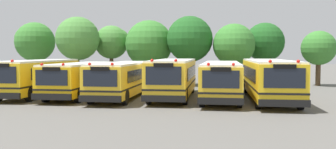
{
  "coord_description": "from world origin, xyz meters",
  "views": [
    {
      "loc": [
        4.8,
        -25.1,
        3.11
      ],
      "look_at": [
        1.36,
        0.0,
        1.6
      ],
      "focal_mm": 39.31,
      "sensor_mm": 36.0,
      "label": 1
    }
  ],
  "objects_px": {
    "school_bus_0": "(39,76)",
    "school_bus_2": "(124,78)",
    "tree_7": "(319,48)",
    "school_bus_3": "(173,77)",
    "tree_5": "(233,44)",
    "tree_6": "(265,42)",
    "school_bus_4": "(221,78)",
    "school_bus_1": "(81,78)",
    "tree_1": "(77,39)",
    "tree_3": "(149,43)",
    "tree_2": "(113,42)",
    "tree_0": "(33,41)",
    "tree_4": "(190,38)",
    "school_bus_5": "(269,78)"
  },
  "relations": [
    {
      "from": "tree_5",
      "to": "tree_6",
      "type": "bearing_deg",
      "value": 34.34
    },
    {
      "from": "school_bus_4",
      "to": "tree_1",
      "type": "distance_m",
      "value": 16.62
    },
    {
      "from": "tree_1",
      "to": "tree_7",
      "type": "xyz_separation_m",
      "value": [
        22.86,
        2.06,
        -0.92
      ]
    },
    {
      "from": "school_bus_3",
      "to": "tree_7",
      "type": "bearing_deg",
      "value": -138.98
    },
    {
      "from": "school_bus_5",
      "to": "tree_4",
      "type": "xyz_separation_m",
      "value": [
        -5.93,
        9.8,
        2.99
      ]
    },
    {
      "from": "school_bus_0",
      "to": "tree_5",
      "type": "relative_size",
      "value": 1.75
    },
    {
      "from": "school_bus_3",
      "to": "tree_6",
      "type": "bearing_deg",
      "value": -123.6
    },
    {
      "from": "school_bus_3",
      "to": "school_bus_4",
      "type": "xyz_separation_m",
      "value": [
        3.28,
        0.0,
        -0.09
      ]
    },
    {
      "from": "school_bus_2",
      "to": "tree_7",
      "type": "xyz_separation_m",
      "value": [
        15.87,
        11.08,
        2.2
      ]
    },
    {
      "from": "school_bus_2",
      "to": "tree_6",
      "type": "relative_size",
      "value": 1.76
    },
    {
      "from": "school_bus_4",
      "to": "tree_2",
      "type": "xyz_separation_m",
      "value": [
        -10.95,
        11.62,
        2.85
      ]
    },
    {
      "from": "school_bus_1",
      "to": "tree_1",
      "type": "xyz_separation_m",
      "value": [
        -3.83,
        8.95,
        3.15
      ]
    },
    {
      "from": "school_bus_2",
      "to": "tree_1",
      "type": "distance_m",
      "value": 11.83
    },
    {
      "from": "school_bus_2",
      "to": "tree_4",
      "type": "bearing_deg",
      "value": -111.6
    },
    {
      "from": "school_bus_0",
      "to": "school_bus_4",
      "type": "relative_size",
      "value": 0.9
    },
    {
      "from": "tree_7",
      "to": "school_bus_3",
      "type": "bearing_deg",
      "value": -138.74
    },
    {
      "from": "school_bus_2",
      "to": "tree_5",
      "type": "bearing_deg",
      "value": -129.63
    },
    {
      "from": "school_bus_5",
      "to": "tree_5",
      "type": "xyz_separation_m",
      "value": [
        -1.99,
        9.45,
        2.42
      ]
    },
    {
      "from": "school_bus_2",
      "to": "school_bus_4",
      "type": "height_order",
      "value": "school_bus_4"
    },
    {
      "from": "tree_1",
      "to": "school_bus_5",
      "type": "bearing_deg",
      "value": -28.31
    },
    {
      "from": "tree_3",
      "to": "school_bus_1",
      "type": "bearing_deg",
      "value": -104.67
    },
    {
      "from": "school_bus_4",
      "to": "tree_3",
      "type": "distance_m",
      "value": 13.12
    },
    {
      "from": "tree_0",
      "to": "tree_2",
      "type": "height_order",
      "value": "tree_0"
    },
    {
      "from": "school_bus_1",
      "to": "tree_0",
      "type": "distance_m",
      "value": 14.08
    },
    {
      "from": "tree_3",
      "to": "tree_7",
      "type": "height_order",
      "value": "tree_3"
    },
    {
      "from": "school_bus_4",
      "to": "tree_6",
      "type": "distance_m",
      "value": 12.39
    },
    {
      "from": "tree_4",
      "to": "tree_2",
      "type": "bearing_deg",
      "value": 165.8
    },
    {
      "from": "school_bus_1",
      "to": "tree_7",
      "type": "distance_m",
      "value": 22.1
    },
    {
      "from": "tree_0",
      "to": "tree_2",
      "type": "relative_size",
      "value": 1.05
    },
    {
      "from": "school_bus_3",
      "to": "tree_1",
      "type": "xyz_separation_m",
      "value": [
        -10.45,
        8.83,
        3.02
      ]
    },
    {
      "from": "school_bus_5",
      "to": "tree_0",
      "type": "bearing_deg",
      "value": -25.95
    },
    {
      "from": "school_bus_3",
      "to": "tree_2",
      "type": "distance_m",
      "value": 14.2
    },
    {
      "from": "school_bus_0",
      "to": "tree_7",
      "type": "xyz_separation_m",
      "value": [
        22.34,
        10.73,
        2.13
      ]
    },
    {
      "from": "school_bus_0",
      "to": "school_bus_4",
      "type": "distance_m",
      "value": 13.21
    },
    {
      "from": "school_bus_0",
      "to": "school_bus_4",
      "type": "bearing_deg",
      "value": 178.09
    },
    {
      "from": "school_bus_3",
      "to": "tree_1",
      "type": "bearing_deg",
      "value": -40.42
    },
    {
      "from": "school_bus_0",
      "to": "tree_0",
      "type": "xyz_separation_m",
      "value": [
        -5.72,
        10.13,
        2.84
      ]
    },
    {
      "from": "school_bus_3",
      "to": "tree_7",
      "type": "xyz_separation_m",
      "value": [
        12.41,
        10.88,
        2.1
      ]
    },
    {
      "from": "school_bus_4",
      "to": "tree_2",
      "type": "relative_size",
      "value": 1.91
    },
    {
      "from": "tree_2",
      "to": "tree_1",
      "type": "bearing_deg",
      "value": -134.88
    },
    {
      "from": "tree_1",
      "to": "school_bus_3",
      "type": "bearing_deg",
      "value": -40.18
    },
    {
      "from": "school_bus_0",
      "to": "tree_1",
      "type": "distance_m",
      "value": 9.21
    },
    {
      "from": "tree_7",
      "to": "tree_5",
      "type": "bearing_deg",
      "value": -168.31
    },
    {
      "from": "tree_0",
      "to": "tree_2",
      "type": "bearing_deg",
      "value": 9.55
    },
    {
      "from": "school_bus_3",
      "to": "tree_5",
      "type": "relative_size",
      "value": 1.71
    },
    {
      "from": "school_bus_0",
      "to": "school_bus_2",
      "type": "xyz_separation_m",
      "value": [
        6.47,
        -0.34,
        -0.07
      ]
    },
    {
      "from": "school_bus_1",
      "to": "tree_3",
      "type": "distance_m",
      "value": 11.55
    },
    {
      "from": "school_bus_0",
      "to": "school_bus_3",
      "type": "distance_m",
      "value": 9.93
    },
    {
      "from": "school_bus_0",
      "to": "school_bus_2",
      "type": "height_order",
      "value": "school_bus_0"
    },
    {
      "from": "tree_7",
      "to": "school_bus_1",
      "type": "bearing_deg",
      "value": -149.96
    }
  ]
}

